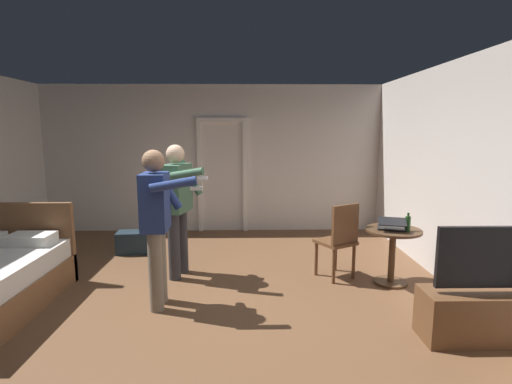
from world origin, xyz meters
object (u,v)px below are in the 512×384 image
Objects in this scene: person_striped_shirt at (178,201)px; bottle_on_table at (408,223)px; person_blue_shirt at (157,218)px; wooden_chair at (340,238)px; laptop at (391,226)px; side_table at (392,247)px; tv_flatscreen at (484,308)px; suitcase_dark at (135,242)px.

bottle_on_table is at bearing -7.95° from person_striped_shirt.
wooden_chair is at bearing 19.35° from person_blue_shirt.
person_striped_shirt is at bearing 172.33° from laptop.
tv_flatscreen is at bearing -74.66° from side_table.
tv_flatscreen is 1.13× the size of wooden_chair.
person_striped_shirt is 3.28× the size of suitcase_dark.
person_blue_shirt reaches higher than bottle_on_table.
tv_flatscreen is at bearing -13.48° from person_blue_shirt.
person_blue_shirt is at bearing -93.83° from person_striped_shirt.
side_table is 3.82m from suitcase_dark.
tv_flatscreen is at bearing -38.64° from suitcase_dark.
person_blue_shirt reaches higher than laptop.
bottle_on_table reaches higher than suitcase_dark.
tv_flatscreen is at bearing -56.68° from wooden_chair.
laptop is at bearing 107.54° from tv_flatscreen.
person_blue_shirt is at bearing -170.27° from bottle_on_table.
wooden_chair is 0.57× the size of person_striped_shirt.
laptop is (-0.04, -0.04, 0.28)m from side_table.
wooden_chair is at bearing -25.88° from suitcase_dark.
person_striped_shirt reaches higher than wooden_chair.
wooden_chair is (-0.76, 0.25, -0.25)m from bottle_on_table.
suitcase_dark is (-3.94, 2.63, -0.13)m from tv_flatscreen.
person_blue_shirt is 0.99× the size of person_striped_shirt.
side_table is at bearing -24.97° from suitcase_dark.
bottle_on_table is at bearing -18.40° from wooden_chair.
person_blue_shirt reaches higher than suitcase_dark.
person_striped_shirt is at bearing -53.32° from suitcase_dark.
person_blue_shirt is 3.24× the size of suitcase_dark.
laptop is 0.24× the size of person_blue_shirt.
person_striped_shirt is (-2.08, 0.14, 0.46)m from wooden_chair.
laptop is 1.81× the size of bottle_on_table.
laptop is (-0.41, 1.28, 0.45)m from tv_flatscreen.
suitcase_dark is (-3.72, 1.39, -0.63)m from bottle_on_table.
person_striped_shirt reaches higher than tv_flatscreen.
suitcase_dark is (-3.58, 1.31, -0.31)m from side_table.
tv_flatscreen is 1.39m from side_table.
wooden_chair is at bearing 164.41° from side_table.
laptop is 0.77× the size of suitcase_dark.
suitcase_dark is at bearing 159.01° from wooden_chair.
tv_flatscreen is 4.74m from suitcase_dark.
bottle_on_table is 2.95m from person_blue_shirt.
wooden_chair is 3.19m from suitcase_dark.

